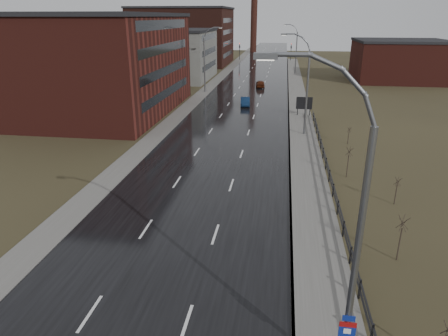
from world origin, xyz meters
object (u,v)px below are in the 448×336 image
(streetlight_main, at_px, (348,242))
(car_far, at_px, (260,84))
(billboard, at_px, (304,104))
(car_near, at_px, (245,102))

(streetlight_main, bearing_deg, car_far, 95.80)
(billboard, xyz_separation_m, car_near, (-8.67, 5.72, -1.15))
(streetlight_main, distance_m, car_near, 50.11)
(streetlight_main, distance_m, billboard, 43.66)
(car_far, bearing_deg, car_near, 80.74)
(streetlight_main, xyz_separation_m, billboard, (0.63, 43.45, -4.25))
(streetlight_main, height_order, car_near, streetlight_main)
(streetlight_main, bearing_deg, car_near, 99.30)
(car_near, relative_size, car_far, 0.98)
(billboard, height_order, car_far, billboard)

